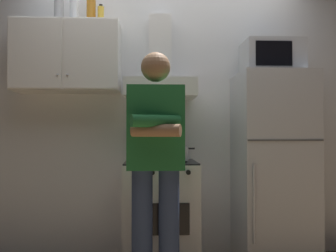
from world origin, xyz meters
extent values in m
cube|color=white|center=(0.00, 0.60, 1.35)|extent=(4.80, 0.10, 2.70)
cube|color=white|center=(-0.85, 0.38, 1.75)|extent=(0.90, 0.34, 0.60)
cube|color=white|center=(-1.07, 0.20, 1.75)|extent=(0.43, 0.01, 0.58)
cube|color=white|center=(-0.62, 0.20, 1.75)|extent=(0.43, 0.01, 0.58)
sphere|color=#B2B2B7|center=(-0.89, 0.19, 1.57)|extent=(0.02, 0.02, 0.02)
sphere|color=#B2B2B7|center=(-0.81, 0.19, 1.57)|extent=(0.02, 0.02, 0.02)
cube|color=silver|center=(-0.05, 0.25, 0.42)|extent=(0.60, 0.60, 0.85)
cube|color=black|center=(-0.05, 0.25, 0.86)|extent=(0.59, 0.59, 0.01)
cube|color=black|center=(-0.05, -0.05, 0.45)|extent=(0.42, 0.01, 0.24)
cylinder|color=black|center=(-0.18, 0.13, 0.87)|extent=(0.16, 0.16, 0.01)
cylinder|color=black|center=(0.08, 0.13, 0.87)|extent=(0.16, 0.16, 0.01)
cylinder|color=black|center=(-0.18, 0.37, 0.87)|extent=(0.16, 0.16, 0.01)
cylinder|color=black|center=(0.08, 0.37, 0.87)|extent=(0.16, 0.16, 0.01)
cylinder|color=black|center=(-0.25, -0.06, 0.80)|extent=(0.04, 0.02, 0.04)
cylinder|color=black|center=(-0.12, -0.06, 0.80)|extent=(0.04, 0.02, 0.04)
cylinder|color=black|center=(0.02, -0.06, 0.80)|extent=(0.04, 0.02, 0.04)
cylinder|color=black|center=(0.15, -0.06, 0.80)|extent=(0.04, 0.02, 0.04)
cube|color=white|center=(-0.05, 0.33, 1.47)|extent=(0.60, 0.44, 0.15)
cube|color=white|center=(-0.05, 0.47, 1.85)|extent=(0.20, 0.16, 0.60)
cube|color=silver|center=(0.90, 0.25, 0.80)|extent=(0.60, 0.60, 1.60)
cube|color=#4C4C4C|center=(0.90, -0.05, 1.04)|extent=(0.59, 0.01, 0.01)
cylinder|color=silver|center=(0.65, -0.06, 0.56)|extent=(0.02, 0.02, 0.60)
cube|color=#B7BABF|center=(0.90, 0.27, 1.74)|extent=(0.48, 0.36, 0.28)
cube|color=black|center=(0.86, 0.09, 1.74)|extent=(0.30, 0.01, 0.20)
cylinder|color=navy|center=(-0.19, -0.35, 0.42)|extent=(0.14, 0.14, 0.85)
cylinder|color=navy|center=(-0.01, -0.35, 0.42)|extent=(0.14, 0.14, 0.85)
cube|color=#1E6633|center=(-0.10, -0.35, 1.13)|extent=(0.38, 0.20, 0.56)
cylinder|color=#1E6633|center=(-0.10, -0.49, 1.17)|extent=(0.33, 0.17, 0.08)
cylinder|color=#8C6647|center=(-0.10, -0.49, 1.11)|extent=(0.33, 0.17, 0.08)
sphere|color=#8C6647|center=(-0.10, -0.35, 1.54)|extent=(0.20, 0.20, 0.20)
cylinder|color=#B7BABF|center=(0.08, 0.13, 0.93)|extent=(0.18, 0.18, 0.12)
cylinder|color=black|center=(-0.04, 0.13, 0.97)|extent=(0.05, 0.01, 0.01)
cylinder|color=black|center=(0.20, 0.13, 0.97)|extent=(0.05, 0.01, 0.01)
cylinder|color=#B2B5BA|center=(-0.93, 0.41, 2.16)|extent=(0.08, 0.08, 0.21)
cylinder|color=#B7721E|center=(-0.65, 0.40, 2.18)|extent=(0.08, 0.08, 0.27)
cylinder|color=gold|center=(-0.56, 0.35, 2.12)|extent=(0.05, 0.05, 0.14)
cylinder|color=black|center=(-0.56, 0.35, 2.20)|extent=(0.03, 0.03, 0.02)
cylinder|color=silver|center=(-0.79, 0.34, 2.18)|extent=(0.07, 0.07, 0.26)
camera|label=1|loc=(-0.14, -2.85, 1.08)|focal=39.78mm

